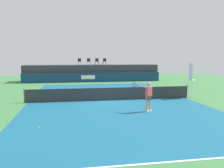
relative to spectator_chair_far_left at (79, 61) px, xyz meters
The scene contains 15 objects.
ground_plane 12.67m from the spectator_chair_far_left, 82.28° to the right, with size 48.00×48.00×0.00m, color #3D7A42.
court_inner 15.59m from the spectator_chair_far_left, 83.78° to the right, with size 12.00×22.00×0.00m, color #16597A.
line_near_baseline 26.41m from the spectator_chair_far_left, 86.37° to the right, with size 12.00×0.10×0.00m, color white.
sponsor_wall 3.20m from the spectator_chair_far_left, 46.78° to the right, with size 18.00×0.22×1.20m.
spectator_platform 2.30m from the spectator_chair_far_left, ahead, with size 18.00×2.80×2.20m, color #38383D.
spectator_chair_far_left is the anchor object (origin of this frame).
spectator_chair_left 1.23m from the spectator_chair_far_left, ahead, with size 0.47×0.47×0.89m.
spectator_chair_center 2.35m from the spectator_chair_far_left, ahead, with size 0.46×0.46×0.89m.
spectator_chair_right 3.45m from the spectator_chair_far_left, ahead, with size 0.45×0.45×0.89m.
umpire_chair 17.39m from the spectator_chair_far_left, 61.72° to the right, with size 0.49×0.49×2.76m.
tennis_net 15.52m from the spectator_chair_far_left, 83.78° to the right, with size 12.40×0.02×0.95m, color #2D2D2D.
net_post_near 16.08m from the spectator_chair_far_left, 106.55° to the right, with size 0.10×0.10×1.00m, color #4C4C51.
net_post_far 17.31m from the spectator_chair_far_left, 62.75° to the right, with size 0.10×0.10×1.00m, color #4C4C51.
tennis_player 19.76m from the spectator_chair_far_left, 80.55° to the right, with size 1.07×1.03×1.77m.
tennis_ball 22.15m from the spectator_chair_far_left, 97.25° to the right, with size 0.07×0.07×0.07m, color #D8EA33.
Camera 1 is at (-3.00, -17.64, 3.23)m, focal length 38.46 mm.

